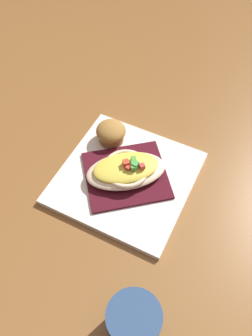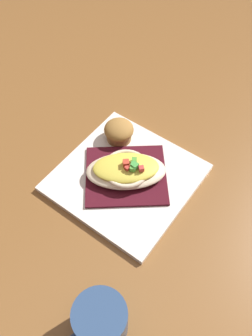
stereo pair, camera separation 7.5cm
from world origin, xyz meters
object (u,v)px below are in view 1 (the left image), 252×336
object	(u,v)px
square_plate	(126,178)
gratin_dish	(126,169)
muffin	(111,133)
coffee_mug	(133,324)

from	to	relation	value
square_plate	gratin_dish	size ratio (longest dim) A/B	1.47
gratin_dish	muffin	xyz separation A→B (m)	(0.09, -0.07, 0.00)
muffin	square_plate	bearing A→B (deg)	142.32
square_plate	coffee_mug	bearing A→B (deg)	125.88
square_plate	muffin	world-z (taller)	muffin
muffin	coffee_mug	bearing A→B (deg)	130.15
coffee_mug	muffin	bearing A→B (deg)	-49.85
gratin_dish	coffee_mug	distance (m)	0.31
gratin_dish	muffin	distance (m)	0.11
square_plate	gratin_dish	world-z (taller)	gratin_dish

